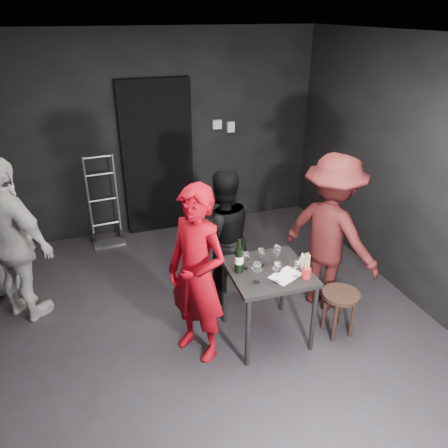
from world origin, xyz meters
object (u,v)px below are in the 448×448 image
object	(u,v)px
tasting_table	(268,279)
man_maroon	(332,226)
server_red	(197,268)
stool	(340,301)
hand_truck	(107,227)
wine_bottle	(239,260)
woman_black	(222,239)
breadstick_cup	(307,266)
bystander_cream	(11,232)

from	to	relation	value
tasting_table	man_maroon	distance (m)	0.91
server_red	man_maroon	world-z (taller)	man_maroon
stool	server_red	world-z (taller)	server_red
hand_truck	tasting_table	distance (m)	2.80
stool	wine_bottle	size ratio (longest dim) A/B	1.44
hand_truck	wine_bottle	xyz separation A→B (m)	(1.02, -2.39, 0.65)
tasting_table	stool	bearing A→B (deg)	-15.83
hand_truck	server_red	size ratio (longest dim) A/B	0.67
wine_bottle	tasting_table	bearing A→B (deg)	-11.82
hand_truck	woman_black	size ratio (longest dim) A/B	0.84
hand_truck	woman_black	distance (m)	2.08
breadstick_cup	wine_bottle	bearing A→B (deg)	152.44
hand_truck	bystander_cream	size ratio (longest dim) A/B	0.62
hand_truck	bystander_cream	world-z (taller)	bystander_cream
hand_truck	server_red	world-z (taller)	server_red
man_maroon	wine_bottle	bearing A→B (deg)	76.50
man_maroon	tasting_table	bearing A→B (deg)	84.18
hand_truck	bystander_cream	xyz separation A→B (m)	(-0.92, -1.37, 0.75)
man_maroon	breadstick_cup	world-z (taller)	man_maroon
server_red	hand_truck	bearing A→B (deg)	159.70
wine_bottle	breadstick_cup	distance (m)	0.60
hand_truck	tasting_table	world-z (taller)	hand_truck
man_maroon	bystander_cream	xyz separation A→B (m)	(-3.03, 0.77, 0.05)
server_red	bystander_cream	bearing A→B (deg)	-159.29
tasting_table	server_red	distance (m)	0.72
hand_truck	breadstick_cup	xyz separation A→B (m)	(1.55, -2.66, 0.64)
bystander_cream	breadstick_cup	distance (m)	2.80
hand_truck	server_red	xyz separation A→B (m)	(0.62, -2.44, 0.68)
breadstick_cup	man_maroon	bearing A→B (deg)	43.46
wine_bottle	hand_truck	bearing A→B (deg)	113.20
server_red	woman_black	size ratio (longest dim) A/B	1.24
hand_truck	breadstick_cup	size ratio (longest dim) A/B	4.75
server_red	tasting_table	bearing A→B (deg)	55.26
woman_black	server_red	bearing A→B (deg)	58.29
tasting_table	wine_bottle	xyz separation A→B (m)	(-0.27, 0.06, 0.22)
server_red	wine_bottle	distance (m)	0.41
breadstick_cup	woman_black	bearing A→B (deg)	115.79
hand_truck	wine_bottle	size ratio (longest dim) A/B	3.71
man_maroon	wine_bottle	world-z (taller)	man_maroon
hand_truck	man_maroon	world-z (taller)	man_maroon
bystander_cream	breadstick_cup	world-z (taller)	bystander_cream
woman_black	breadstick_cup	xyz separation A→B (m)	(0.46, -0.96, 0.14)
woman_black	bystander_cream	xyz separation A→B (m)	(-2.01, 0.33, 0.25)
man_maroon	breadstick_cup	xyz separation A→B (m)	(-0.55, -0.52, -0.06)
hand_truck	woman_black	bearing A→B (deg)	-62.19
tasting_table	wine_bottle	size ratio (longest dim) A/B	2.29
wine_bottle	bystander_cream	bearing A→B (deg)	152.45
tasting_table	hand_truck	bearing A→B (deg)	117.91
stool	bystander_cream	bearing A→B (deg)	156.40
tasting_table	wine_bottle	distance (m)	0.36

